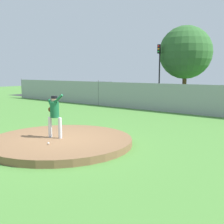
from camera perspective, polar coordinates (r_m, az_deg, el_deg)
The scene contains 11 objects.
ground_plane at distance 14.90m, azimuth 7.30°, elevation -2.02°, with size 80.00×80.00×0.00m, color #4C8438.
asphalt_strip at distance 22.52m, azimuth 18.67°, elevation 1.06°, with size 44.00×7.00×0.01m, color #2B2B2D.
pitchers_mound at distance 10.34m, azimuth -10.42°, elevation -5.94°, with size 5.17×5.17×0.24m, color brown.
pitcher_youth at distance 10.27m, azimuth -11.70°, elevation -0.03°, with size 0.81×0.32×1.62m.
baseball at distance 9.53m, azimuth -12.88°, elevation -6.26°, with size 0.07×0.07×0.07m, color white.
chainlink_fence at distance 18.28m, azimuth 13.92°, elevation 2.65°, with size 35.07×0.07×1.97m.
parked_car_navy at distance 27.59m, azimuth -3.02°, elevation 4.37°, with size 2.06×4.75×1.67m.
parked_car_silver at distance 23.14m, azimuth 16.15°, elevation 3.22°, with size 1.92×4.56×1.56m.
parked_car_white at distance 25.21m, azimuth 3.63°, elevation 3.95°, with size 1.99×4.12×1.63m.
traffic_light_near at distance 29.29m, azimuth 9.63°, elevation 10.07°, with size 0.28×0.46×5.40m.
tree_bushy_near at distance 30.92m, azimuth 14.80°, elevation 11.68°, with size 5.54×5.54×7.44m.
Camera 1 is at (7.62, -6.53, 2.61)m, focal length 44.69 mm.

